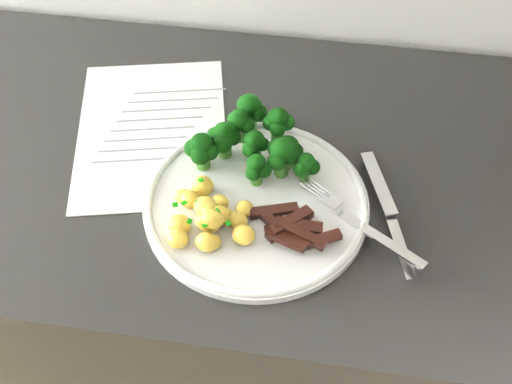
{
  "coord_description": "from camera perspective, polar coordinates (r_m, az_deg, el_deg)",
  "views": [
    {
      "loc": [
        0.15,
        1.08,
        1.55
      ],
      "look_at": [
        0.07,
        1.6,
        0.92
      ],
      "focal_mm": 44.24,
      "sensor_mm": 36.0,
      "label": 1
    }
  ],
  "objects": [
    {
      "name": "fork",
      "position": [
        0.82,
        9.7,
        -3.01
      ],
      "size": [
        0.17,
        0.13,
        0.02
      ],
      "color": "silver",
      "rests_on": "plate"
    },
    {
      "name": "knife",
      "position": [
        0.83,
        12.3,
        -3.16
      ],
      "size": [
        0.08,
        0.2,
        0.02
      ],
      "color": "silver",
      "rests_on": "plate"
    },
    {
      "name": "beef_strips",
      "position": [
        0.8,
        3.19,
        -3.2
      ],
      "size": [
        0.12,
        0.08,
        0.03
      ],
      "color": "black",
      "rests_on": "plate"
    },
    {
      "name": "plate",
      "position": [
        0.84,
        0.0,
        -0.94
      ],
      "size": [
        0.3,
        0.3,
        0.02
      ],
      "color": "white",
      "rests_on": "counter"
    },
    {
      "name": "counter",
      "position": [
        1.27,
        -3.59,
        -10.7
      ],
      "size": [
        2.36,
        0.59,
        0.89
      ],
      "color": "black",
      "rests_on": "ground"
    },
    {
      "name": "recipe_paper",
      "position": [
        0.96,
        -9.38,
        5.52
      ],
      "size": [
        0.28,
        0.35,
        0.0
      ],
      "color": "white",
      "rests_on": "counter"
    },
    {
      "name": "potatoes",
      "position": [
        0.81,
        -4.13,
        -2.25
      ],
      "size": [
        0.12,
        0.12,
        0.04
      ],
      "color": "gold",
      "rests_on": "plate"
    },
    {
      "name": "broccoli",
      "position": [
        0.86,
        -0.21,
        4.75
      ],
      "size": [
        0.19,
        0.15,
        0.07
      ],
      "color": "#2F631C",
      "rests_on": "plate"
    }
  ]
}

